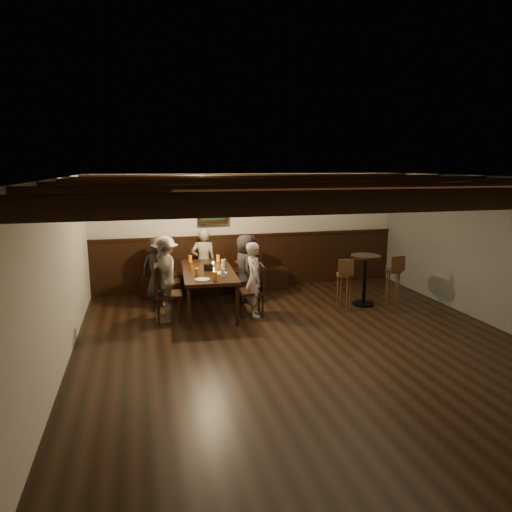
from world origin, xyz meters
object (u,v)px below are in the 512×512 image
object	(u,v)px
chair_right_near	(244,287)
person_right_far	(254,279)
chair_left_far	(168,304)
person_right_near	(246,268)
bar_stool_left	(344,291)
person_bench_right	(249,265)
bar_stool_right	(393,287)
person_left_far	(165,280)
person_bench_left	(158,268)
chair_left_near	(168,290)
dining_table	(208,273)
high_top_table	(365,272)
chair_right_far	(252,300)
person_bench_centre	(204,262)
person_left_near	(165,271)

from	to	relation	value
chair_right_near	person_right_far	distance (m)	0.98
chair_left_far	person_right_near	world-z (taller)	person_right_near
chair_right_near	person_right_near	distance (m)	0.38
chair_right_near	bar_stool_left	world-z (taller)	bar_stool_left
person_right_far	person_bench_right	bearing A→B (deg)	-6.34
chair_right_near	person_bench_right	world-z (taller)	person_bench_right
chair_right_near	bar_stool_right	bearing A→B (deg)	-106.87
chair_left_far	person_left_far	bearing A→B (deg)	-90.00
person_bench_left	chair_right_near	bearing A→B (deg)	164.46
chair_left_near	chair_left_far	size ratio (longest dim) A/B	0.98
dining_table	high_top_table	bearing A→B (deg)	-4.64
chair_left_far	person_bench_right	bearing A→B (deg)	129.81
chair_right_near	chair_right_far	size ratio (longest dim) A/B	0.96
chair_right_far	bar_stool_left	xyz separation A→B (m)	(1.66, -0.12, 0.08)
person_bench_centre	bar_stool_left	distance (m)	2.84
chair_left_far	bar_stool_right	size ratio (longest dim) A/B	0.99
chair_right_far	person_left_near	size ratio (longest dim) A/B	0.69
chair_left_far	chair_right_far	world-z (taller)	chair_left_far
bar_stool_right	dining_table	bearing A→B (deg)	172.71
chair_right_far	high_top_table	xyz separation A→B (m)	(2.16, 0.08, 0.35)
dining_table	person_left_near	world-z (taller)	person_left_near
person_left_near	chair_right_near	bearing A→B (deg)	90.00
dining_table	person_bench_centre	distance (m)	1.05
person_left_near	chair_right_far	bearing A→B (deg)	58.50
person_left_near	high_top_table	world-z (taller)	person_left_near
person_bench_right	bar_stool_left	distance (m)	2.03
person_bench_left	high_top_table	world-z (taller)	person_bench_left
person_bench_left	bar_stool_right	size ratio (longest dim) A/B	1.27
dining_table	bar_stool_left	world-z (taller)	bar_stool_left
person_right_near	high_top_table	distance (m)	2.23
chair_right_far	person_right_near	distance (m)	0.97
person_right_far	high_top_table	distance (m)	2.13
chair_left_near	person_bench_left	size ratio (longest dim) A/B	0.76
person_bench_left	bar_stool_right	bearing A→B (deg)	163.63
person_bench_right	person_left_far	bearing A→B (deg)	39.29
person_bench_centre	person_right_near	distance (m)	0.96
chair_left_near	person_right_far	xyz separation A→B (m)	(1.41, -0.99, 0.36)
person_bench_left	person_left_far	xyz separation A→B (m)	(0.07, -1.36, 0.09)
chair_left_near	person_bench_right	xyz separation A→B (m)	(1.64, 0.35, 0.32)
chair_left_near	person_left_far	distance (m)	0.99
person_bench_centre	person_right_near	size ratio (longest dim) A/B	1.04
chair_left_far	bar_stool_left	world-z (taller)	bar_stool_left
person_bench_centre	chair_right_near	bearing A→B (deg)	140.12
dining_table	person_right_near	world-z (taller)	person_right_near
dining_table	chair_left_near	world-z (taller)	chair_left_near
chair_right_near	person_bench_left	distance (m)	1.71
person_bench_centre	person_left_near	size ratio (longest dim) A/B	1.03
high_top_table	person_right_near	bearing A→B (deg)	158.62
person_left_far	person_right_far	bearing A→B (deg)	90.00
high_top_table	bar_stool_right	bearing A→B (deg)	-17.27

